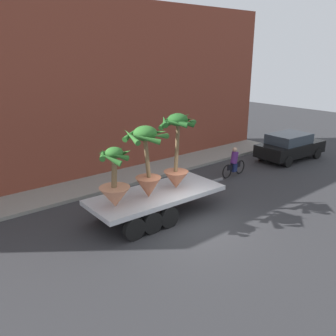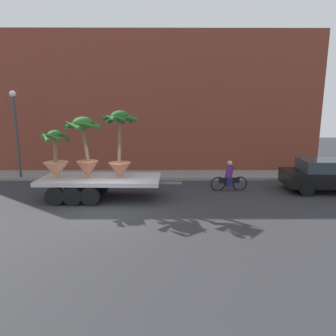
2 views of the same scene
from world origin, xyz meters
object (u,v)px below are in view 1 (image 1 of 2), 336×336
potted_palm_rear (115,186)px  potted_palm_middle (177,154)px  parked_car (290,146)px  cyclist (234,163)px  flatbed_trailer (151,200)px  potted_palm_front (147,163)px

potted_palm_rear → potted_palm_middle: bearing=0.2°
parked_car → potted_palm_rear: bearing=-174.5°
potted_palm_rear → cyclist: bearing=9.9°
flatbed_trailer → potted_palm_rear: size_ratio=2.99×
flatbed_trailer → cyclist: bearing=11.3°
potted_palm_middle → potted_palm_front: bearing=-177.1°
flatbed_trailer → parked_car: (11.16, 1.11, 0.08)m
flatbed_trailer → potted_palm_rear: potted_palm_rear is taller
parked_car → cyclist: bearing=178.1°
potted_palm_rear → cyclist: (7.96, 1.39, -1.09)m
potted_palm_middle → cyclist: size_ratio=1.61×
potted_palm_front → potted_palm_middle: bearing=2.9°
flatbed_trailer → parked_car: parked_car is taller
potted_palm_rear → potted_palm_middle: size_ratio=0.72×
parked_car → flatbed_trailer: bearing=-174.3°
cyclist → potted_palm_front: bearing=-167.6°
potted_palm_middle → potted_palm_front: size_ratio=1.10×
potted_palm_middle → potted_palm_front: 1.49m
potted_palm_front → parked_car: 11.62m
potted_palm_rear → parked_car: potted_palm_rear is taller
potted_palm_middle → flatbed_trailer: bearing=174.5°
potted_palm_rear → potted_palm_middle: potted_palm_middle is taller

